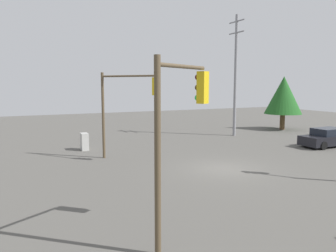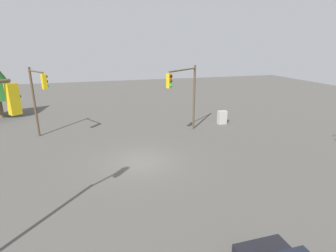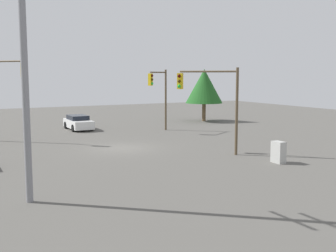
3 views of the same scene
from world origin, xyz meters
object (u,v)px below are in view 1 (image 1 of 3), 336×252
(traffic_signal_main, at_px, (125,100))
(traffic_signal_aux, at_px, (179,119))
(electrical_cabinet, at_px, (84,142))
(sedan_dark, at_px, (327,138))

(traffic_signal_main, distance_m, traffic_signal_aux, 11.18)
(traffic_signal_main, xyz_separation_m, electrical_cabinet, (-4.44, -1.73, -3.21))
(sedan_dark, xyz_separation_m, traffic_signal_aux, (8.89, -17.48, 3.08))
(sedan_dark, xyz_separation_m, traffic_signal_main, (-2.14, -15.61, 3.16))
(sedan_dark, bearing_deg, traffic_signal_aux, 116.95)
(traffic_signal_main, bearing_deg, electrical_cabinet, 161.87)
(traffic_signal_main, bearing_deg, sedan_dark, 42.79)
(traffic_signal_main, relative_size, traffic_signal_aux, 1.00)
(sedan_dark, relative_size, traffic_signal_main, 0.76)
(traffic_signal_aux, height_order, electrical_cabinet, traffic_signal_aux)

